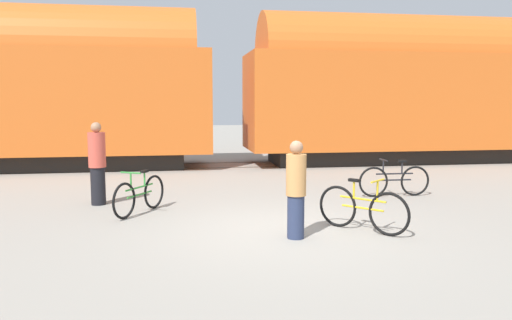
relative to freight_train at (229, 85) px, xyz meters
The scene contains 9 objects.
ground_plane 9.63m from the freight_train, 90.00° to the right, with size 80.00×80.00×0.00m, color gray.
freight_train is the anchor object (origin of this frame).
rail_near 2.91m from the freight_train, 90.00° to the right, with size 62.81×0.07×0.01m, color #4C4238.
rail_far 2.91m from the freight_train, 90.00° to the left, with size 62.81×0.07×0.01m, color #4C4238.
bicycle_green 8.24m from the freight_train, 109.25° to the right, with size 0.93×1.54×0.88m.
bicycle_yellow 9.86m from the freight_train, 81.99° to the right, with size 1.18×1.34×0.93m.
bicycle_black 7.67m from the freight_train, 63.31° to the right, with size 1.76×0.46×0.90m.
person_in_tan 9.92m from the freight_train, 89.52° to the right, with size 0.33×0.33×1.62m.
person_in_red 7.56m from the freight_train, 119.09° to the right, with size 0.37×0.37×1.81m.
Camera 1 is at (-1.83, -8.36, 2.24)m, focal length 35.00 mm.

